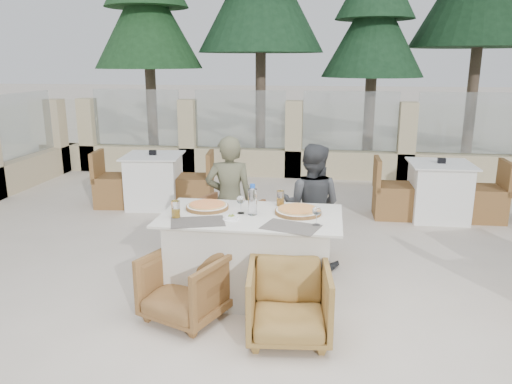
# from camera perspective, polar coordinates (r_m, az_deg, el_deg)

# --- Properties ---
(ground) EXTENTS (80.00, 80.00, 0.00)m
(ground) POSITION_cam_1_polar(r_m,az_deg,el_deg) (4.81, -0.28, -10.98)
(ground) COLOR beige
(ground) RESTS_ON ground
(sand_patch) EXTENTS (30.00, 16.00, 0.01)m
(sand_patch) POSITION_cam_1_polar(r_m,az_deg,el_deg) (18.41, 6.51, 8.16)
(sand_patch) COLOR beige
(sand_patch) RESTS_ON ground
(perimeter_wall_far) EXTENTS (10.00, 0.34, 1.60)m
(perimeter_wall_far) POSITION_cam_1_polar(r_m,az_deg,el_deg) (9.20, 4.35, 6.65)
(perimeter_wall_far) COLOR #CABB8E
(perimeter_wall_far) RESTS_ON ground
(pine_far_left) EXTENTS (2.42, 2.42, 5.50)m
(pine_far_left) POSITION_cam_1_polar(r_m,az_deg,el_deg) (12.05, -12.26, 17.58)
(pine_far_left) COLOR #204B24
(pine_far_left) RESTS_ON ground
(pine_mid_left) EXTENTS (2.86, 2.86, 6.50)m
(pine_mid_left) POSITION_cam_1_polar(r_m,az_deg,el_deg) (11.96, 0.55, 20.32)
(pine_mid_left) COLOR #1C4225
(pine_mid_left) RESTS_ON ground
(pine_centre) EXTENTS (2.20, 2.20, 5.00)m
(pine_centre) POSITION_cam_1_polar(r_m,az_deg,el_deg) (11.52, 13.26, 16.42)
(pine_centre) COLOR #1C4224
(pine_centre) RESTS_ON ground
(dining_table) EXTENTS (1.60, 0.90, 0.77)m
(dining_table) POSITION_cam_1_polar(r_m,az_deg,el_deg) (4.55, -0.57, -7.23)
(dining_table) COLOR silver
(dining_table) RESTS_ON ground
(placemat_near_left) EXTENTS (0.52, 0.42, 0.00)m
(placemat_near_left) POSITION_cam_1_polar(r_m,az_deg,el_deg) (4.25, -6.68, -3.40)
(placemat_near_left) COLOR #544E48
(placemat_near_left) RESTS_ON dining_table
(placemat_near_right) EXTENTS (0.52, 0.42, 0.00)m
(placemat_near_right) POSITION_cam_1_polar(r_m,az_deg,el_deg) (4.11, 4.00, -4.00)
(placemat_near_right) COLOR #5E5851
(placemat_near_right) RESTS_ON dining_table
(pizza_left) EXTENTS (0.50, 0.50, 0.05)m
(pizza_left) POSITION_cam_1_polar(r_m,az_deg,el_deg) (4.62, -5.59, -1.61)
(pizza_left) COLOR #F65321
(pizza_left) RESTS_ON dining_table
(pizza_right) EXTENTS (0.52, 0.52, 0.05)m
(pizza_right) POSITION_cam_1_polar(r_m,az_deg,el_deg) (4.47, 4.83, -2.13)
(pizza_right) COLOR orange
(pizza_right) RESTS_ON dining_table
(water_bottle) EXTENTS (0.11, 0.11, 0.28)m
(water_bottle) POSITION_cam_1_polar(r_m,az_deg,el_deg) (4.39, -0.40, -0.86)
(water_bottle) COLOR #A7C1DB
(water_bottle) RESTS_ON dining_table
(wine_glass_centre) EXTENTS (0.10, 0.10, 0.18)m
(wine_glass_centre) POSITION_cam_1_polar(r_m,az_deg,el_deg) (4.44, -1.75, -1.32)
(wine_glass_centre) COLOR silver
(wine_glass_centre) RESTS_ON dining_table
(wine_glass_corner) EXTENTS (0.10, 0.10, 0.18)m
(wine_glass_corner) POSITION_cam_1_polar(r_m,az_deg,el_deg) (4.15, 6.94, -2.59)
(wine_glass_corner) COLOR white
(wine_glass_corner) RESTS_ON dining_table
(beer_glass_left) EXTENTS (0.08, 0.08, 0.15)m
(beer_glass_left) POSITION_cam_1_polar(r_m,az_deg,el_deg) (4.38, -9.17, -1.97)
(beer_glass_left) COLOR gold
(beer_glass_left) RESTS_ON dining_table
(beer_glass_right) EXTENTS (0.09, 0.09, 0.14)m
(beer_glass_right) POSITION_cam_1_polar(r_m,az_deg,el_deg) (4.68, 2.81, -0.72)
(beer_glass_right) COLOR orange
(beer_glass_right) RESTS_ON dining_table
(olive_dish) EXTENTS (0.13, 0.13, 0.04)m
(olive_dish) POSITION_cam_1_polar(r_m,az_deg,el_deg) (4.29, -2.84, -2.90)
(olive_dish) COLOR white
(olive_dish) RESTS_ON dining_table
(armchair_far_left) EXTENTS (0.89, 0.90, 0.64)m
(armchair_far_left) POSITION_cam_1_polar(r_m,az_deg,el_deg) (5.47, -3.70, -4.16)
(armchair_far_left) COLOR #915A34
(armchair_far_left) RESTS_ON ground
(armchair_far_right) EXTENTS (0.61, 0.62, 0.55)m
(armchair_far_right) POSITION_cam_1_polar(r_m,az_deg,el_deg) (5.39, 5.19, -5.00)
(armchair_far_right) COLOR olive
(armchair_far_right) RESTS_ON ground
(armchair_near_left) EXTENTS (0.80, 0.81, 0.57)m
(armchair_near_left) POSITION_cam_1_polar(r_m,az_deg,el_deg) (4.24, -8.00, -10.62)
(armchair_near_left) COLOR brown
(armchair_near_left) RESTS_ON ground
(armchair_near_right) EXTENTS (0.69, 0.71, 0.59)m
(armchair_near_right) POSITION_cam_1_polar(r_m,az_deg,el_deg) (3.93, 3.76, -12.48)
(armchair_near_right) COLOR olive
(armchair_near_right) RESTS_ON ground
(diner_left) EXTENTS (0.54, 0.39, 1.36)m
(diner_left) POSITION_cam_1_polar(r_m,az_deg,el_deg) (5.20, -3.05, -0.98)
(diner_left) COLOR #57573F
(diner_left) RESTS_ON ground
(diner_right) EXTENTS (0.71, 0.60, 1.29)m
(diner_right) POSITION_cam_1_polar(r_m,az_deg,el_deg) (5.16, 6.35, -1.59)
(diner_right) COLOR #3E4043
(diner_right) RESTS_ON ground
(bg_table_a) EXTENTS (1.72, 1.00, 0.77)m
(bg_table_a) POSITION_cam_1_polar(r_m,az_deg,el_deg) (7.48, -11.55, 1.27)
(bg_table_a) COLOR white
(bg_table_a) RESTS_ON ground
(bg_table_b) EXTENTS (1.66, 0.86, 0.77)m
(bg_table_b) POSITION_cam_1_polar(r_m,az_deg,el_deg) (7.18, 20.15, 0.10)
(bg_table_b) COLOR white
(bg_table_b) RESTS_ON ground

